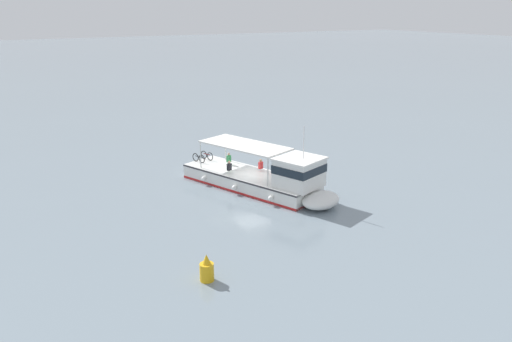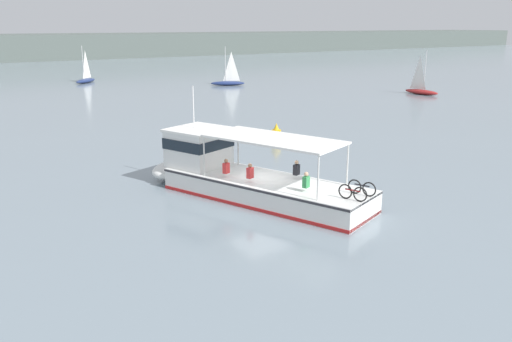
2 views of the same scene
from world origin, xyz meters
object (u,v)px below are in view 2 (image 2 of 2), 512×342
ferry_main (240,175)px  sailboat_near_starboard (421,90)px  sailboat_far_left (228,82)px  channel_buoy (276,134)px  sailboat_off_stern (86,79)px

ferry_main → sailboat_near_starboard: bearing=28.6°
sailboat_far_left → channel_buoy: sailboat_far_left is taller
ferry_main → sailboat_near_starboard: sailboat_near_starboard is taller
sailboat_near_starboard → channel_buoy: sailboat_near_starboard is taller
sailboat_off_stern → sailboat_far_left: same height
ferry_main → channel_buoy: (8.88, 9.22, -0.45)m
sailboat_near_starboard → channel_buoy: bearing=-158.0°
sailboat_far_left → sailboat_near_starboard: bearing=-55.6°
sailboat_near_starboard → sailboat_far_left: (-14.98, 21.86, 0.00)m
ferry_main → sailboat_far_left: (25.13, 43.70, -0.47)m
sailboat_off_stern → sailboat_near_starboard: 47.92m
ferry_main → sailboat_off_stern: 59.18m
ferry_main → sailboat_off_stern: bearing=81.0°
sailboat_off_stern → ferry_main: bearing=-99.0°
sailboat_off_stern → sailboat_near_starboard: same height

